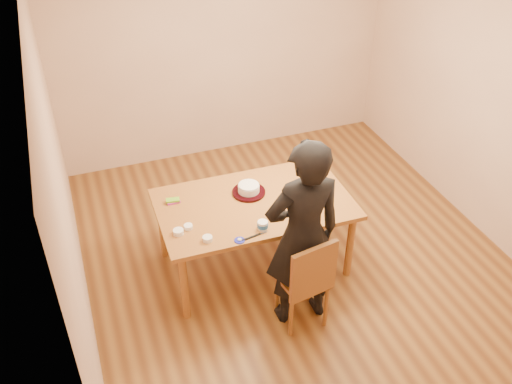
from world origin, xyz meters
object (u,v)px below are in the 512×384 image
object	(u,v)px
cake_plate	(249,192)
person	(303,236)
cake	(249,188)
dining_table	(254,204)
dining_chair	(302,279)

from	to	relation	value
cake_plate	person	size ratio (longest dim) A/B	0.17
person	cake	bearing A→B (deg)	-78.90
dining_table	person	distance (m)	0.76
dining_chair	person	bearing A→B (deg)	80.42
person	dining_table	bearing A→B (deg)	-76.89
cake_plate	person	bearing A→B (deg)	-80.40
dining_table	cake	size ratio (longest dim) A/B	8.84
dining_table	cake_plate	xyz separation A→B (m)	(0.00, 0.15, 0.03)
dining_table	cake	world-z (taller)	cake
dining_chair	cake	bearing A→B (deg)	89.56
dining_table	dining_chair	xyz separation A→B (m)	(0.15, -0.78, -0.28)
dining_table	cake_plate	world-z (taller)	cake_plate
dining_table	cake	bearing A→B (deg)	90.45
cake	dining_chair	bearing A→B (deg)	-80.86
dining_chair	person	world-z (taller)	person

